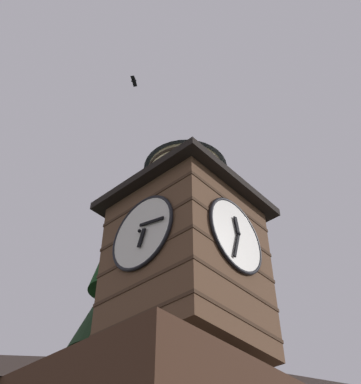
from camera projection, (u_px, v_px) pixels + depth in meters
The scene contains 2 objects.
clock_tower at pixel (186, 249), 14.86m from camera, with size 4.22×4.22×7.75m.
flying_bird_high at pixel (134, 81), 22.20m from camera, with size 0.58×0.45×0.13m.
Camera 1 is at (9.56, 5.74, 1.91)m, focal length 47.44 mm.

